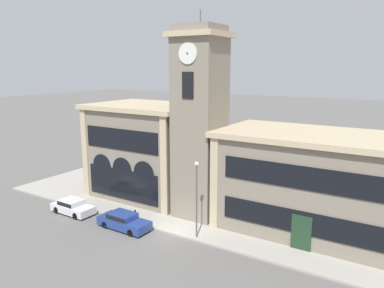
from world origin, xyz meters
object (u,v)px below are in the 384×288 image
Objects in this scene: parked_car_mid at (124,221)px; bollard at (135,216)px; parked_car_near at (73,206)px; street_lamp at (197,189)px.

bollard is (0.03, 1.48, -0.05)m from parked_car_mid.
bollard is (6.43, 1.48, -0.04)m from parked_car_near.
street_lamp is 7.20m from bollard.
street_lamp is (6.29, 1.66, 3.49)m from parked_car_mid.
bollard is at bearing 89.75° from parked_car_mid.
parked_car_mid is 7.39m from street_lamp.
bollard is at bearing 13.90° from parked_car_near.
parked_car_near is 6.60m from bollard.
parked_car_near is at bearing -172.56° from street_lamp.
parked_car_near reaches higher than bollard.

